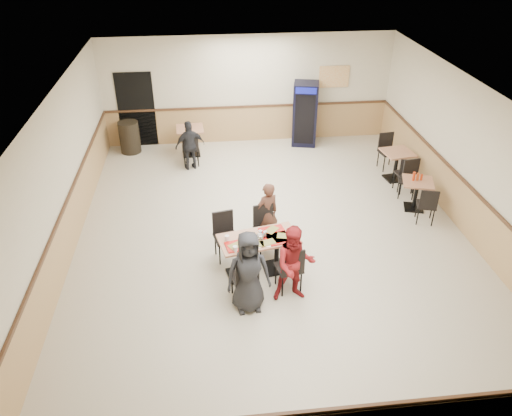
{
  "coord_description": "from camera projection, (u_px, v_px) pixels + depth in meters",
  "views": [
    {
      "loc": [
        -1.29,
        -8.45,
        5.86
      ],
      "look_at": [
        -0.4,
        -0.5,
        1.01
      ],
      "focal_mm": 35.0,
      "sensor_mm": 36.0,
      "label": 1
    }
  ],
  "objects": [
    {
      "name": "ground",
      "position": [
        272.0,
        236.0,
        10.34
      ],
      "size": [
        10.0,
        10.0,
        0.0
      ],
      "primitive_type": "plane",
      "color": "beige",
      "rests_on": "ground"
    },
    {
      "name": "room_shell",
      "position": [
        329.0,
        155.0,
        12.37
      ],
      "size": [
        10.0,
        10.0,
        10.0
      ],
      "color": "silver",
      "rests_on": "ground"
    },
    {
      "name": "main_table",
      "position": [
        259.0,
        250.0,
        9.07
      ],
      "size": [
        1.53,
        0.97,
        0.76
      ],
      "rotation": [
        0.0,
        0.0,
        0.2
      ],
      "color": "black",
      "rests_on": "ground"
    },
    {
      "name": "main_chairs",
      "position": [
        256.0,
        251.0,
        9.07
      ],
      "size": [
        1.56,
        1.88,
        0.96
      ],
      "rotation": [
        0.0,
        0.0,
        0.2
      ],
      "color": "black",
      "rests_on": "ground"
    },
    {
      "name": "diner_woman_left",
      "position": [
        248.0,
        272.0,
        8.12
      ],
      "size": [
        0.77,
        0.54,
        1.5
      ],
      "primitive_type": "imported",
      "rotation": [
        0.0,
        0.0,
        0.09
      ],
      "color": "black",
      "rests_on": "ground"
    },
    {
      "name": "diner_woman_right",
      "position": [
        295.0,
        264.0,
        8.35
      ],
      "size": [
        0.71,
        0.56,
        1.44
      ],
      "primitive_type": "imported",
      "rotation": [
        0.0,
        0.0,
        0.02
      ],
      "color": "maroon",
      "rests_on": "ground"
    },
    {
      "name": "diner_man_opposite",
      "position": [
        267.0,
        214.0,
        9.81
      ],
      "size": [
        0.58,
        0.49,
        1.35
      ],
      "primitive_type": "imported",
      "rotation": [
        0.0,
        0.0,
        3.55
      ],
      "color": "#512F22",
      "rests_on": "ground"
    },
    {
      "name": "lone_diner",
      "position": [
        190.0,
        145.0,
        12.67
      ],
      "size": [
        0.82,
        0.51,
        1.3
      ],
      "primitive_type": "imported",
      "rotation": [
        0.0,
        0.0,
        3.42
      ],
      "color": "black",
      "rests_on": "ground"
    },
    {
      "name": "tabletop_clutter",
      "position": [
        262.0,
        239.0,
        8.89
      ],
      "size": [
        1.26,
        0.8,
        0.12
      ],
      "rotation": [
        0.0,
        0.0,
        0.2
      ],
      "color": "#B7100C",
      "rests_on": "main_table"
    },
    {
      "name": "side_table_near",
      "position": [
        417.0,
        190.0,
        11.05
      ],
      "size": [
        0.81,
        0.81,
        0.69
      ],
      "rotation": [
        0.0,
        0.0,
        -0.3
      ],
      "color": "black",
      "rests_on": "ground"
    },
    {
      "name": "side_table_near_chair_south",
      "position": [
        426.0,
        204.0,
        10.59
      ],
      "size": [
        0.51,
        0.51,
        0.88
      ],
      "primitive_type": null,
      "rotation": [
        0.0,
        0.0,
        2.84
      ],
      "color": "black",
      "rests_on": "ground"
    },
    {
      "name": "side_table_near_chair_north",
      "position": [
        407.0,
        180.0,
        11.54
      ],
      "size": [
        0.51,
        0.51,
        0.88
      ],
      "primitive_type": null,
      "rotation": [
        0.0,
        0.0,
        -0.3
      ],
      "color": "black",
      "rests_on": "ground"
    },
    {
      "name": "side_table_far",
      "position": [
        397.0,
        161.0,
        12.25
      ],
      "size": [
        0.79,
        0.79,
        0.75
      ],
      "rotation": [
        0.0,
        0.0,
        0.14
      ],
      "color": "black",
      "rests_on": "ground"
    },
    {
      "name": "side_table_far_chair_south",
      "position": [
        405.0,
        173.0,
        11.75
      ],
      "size": [
        0.49,
        0.49,
        0.94
      ],
      "primitive_type": null,
      "rotation": [
        0.0,
        0.0,
        3.28
      ],
      "color": "black",
      "rests_on": "ground"
    },
    {
      "name": "side_table_far_chair_north",
      "position": [
        388.0,
        152.0,
        12.76
      ],
      "size": [
        0.49,
        0.49,
        0.94
      ],
      "primitive_type": null,
      "rotation": [
        0.0,
        0.0,
        0.14
      ],
      "color": "black",
      "rests_on": "ground"
    },
    {
      "name": "condiment_caddy",
      "position": [
        417.0,
        177.0,
        10.93
      ],
      "size": [
        0.23,
        0.06,
        0.2
      ],
      "color": "red",
      "rests_on": "side_table_near"
    },
    {
      "name": "back_table",
      "position": [
        190.0,
        137.0,
        13.48
      ],
      "size": [
        0.75,
        0.75,
        0.77
      ],
      "rotation": [
        0.0,
        0.0,
        0.05
      ],
      "color": "black",
      "rests_on": "ground"
    },
    {
      "name": "back_table_chair_lone",
      "position": [
        190.0,
        147.0,
        12.97
      ],
      "size": [
        0.47,
        0.47,
        0.97
      ],
      "primitive_type": null,
      "rotation": [
        0.0,
        0.0,
        3.19
      ],
      "color": "black",
      "rests_on": "ground"
    },
    {
      "name": "pepsi_cooler",
      "position": [
        305.0,
        114.0,
        13.93
      ],
      "size": [
        0.8,
        0.8,
        1.77
      ],
      "rotation": [
        0.0,
        0.0,
        -0.22
      ],
      "color": "black",
      "rests_on": "ground"
    },
    {
      "name": "trash_bin",
      "position": [
        130.0,
        137.0,
        13.66
      ],
      "size": [
        0.55,
        0.55,
        0.87
      ],
      "primitive_type": "cylinder",
      "color": "black",
      "rests_on": "ground"
    }
  ]
}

